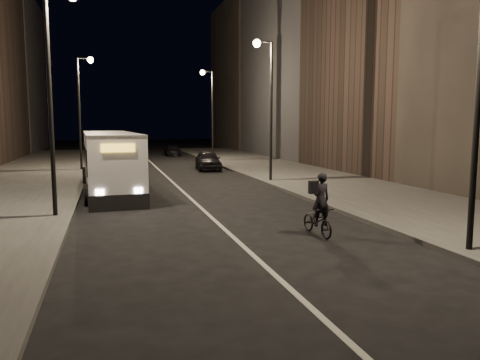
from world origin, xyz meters
TOP-DOWN VIEW (x-y plane):
  - ground at (0.00, 0.00)m, footprint 180.00×180.00m
  - sidewalk_right at (8.50, 14.00)m, footprint 7.00×70.00m
  - sidewalk_left at (-8.50, 14.00)m, footprint 7.00×70.00m
  - building_row_right at (16.00, 27.50)m, footprint 8.00×61.00m
  - streetlight_right_near at (5.33, -4.00)m, footprint 1.20×0.44m
  - streetlight_right_mid at (5.33, 12.00)m, footprint 1.20×0.44m
  - streetlight_right_far at (5.33, 28.00)m, footprint 1.20×0.44m
  - streetlight_left_near at (-5.33, 4.00)m, footprint 1.20×0.44m
  - streetlight_left_far at (-5.33, 22.00)m, footprint 1.20×0.44m
  - city_bus at (-3.60, 10.71)m, footprint 3.16×11.43m
  - cyclist_on_bicycle at (2.64, -0.89)m, footprint 0.73×1.78m
  - car_near at (3.60, 20.63)m, footprint 2.09×4.41m
  - car_mid at (-3.23, 23.04)m, footprint 2.25×4.83m
  - car_far at (3.09, 37.05)m, footprint 1.60×3.87m

SIDE VIEW (x-z plane):
  - ground at x=0.00m, z-range 0.00..0.00m
  - sidewalk_right at x=8.50m, z-range 0.00..0.16m
  - sidewalk_left at x=-8.50m, z-range 0.00..0.16m
  - car_far at x=3.09m, z-range 0.00..1.12m
  - cyclist_on_bicycle at x=2.64m, z-range -0.34..1.68m
  - car_near at x=3.60m, z-range 0.00..1.45m
  - car_mid at x=-3.23m, z-range 0.00..1.53m
  - city_bus at x=-3.60m, z-range 0.14..3.18m
  - streetlight_right_near at x=5.33m, z-range 1.30..9.42m
  - streetlight_right_mid at x=5.33m, z-range 1.30..9.42m
  - streetlight_right_far at x=5.33m, z-range 1.30..9.42m
  - streetlight_left_near at x=-5.33m, z-range 1.30..9.42m
  - streetlight_left_far at x=-5.33m, z-range 1.30..9.42m
  - building_row_right at x=16.00m, z-range 0.00..21.00m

